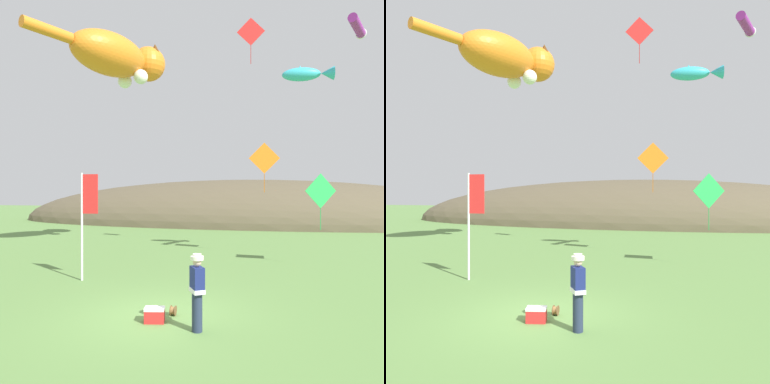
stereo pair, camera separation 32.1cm
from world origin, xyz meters
TOP-DOWN VIEW (x-y plane):
  - ground_plane at (0.00, 0.00)m, footprint 120.00×120.00m
  - distant_hill_ridge at (0.00, 28.35)m, footprint 48.10×15.42m
  - festival_attendant at (1.19, -0.78)m, footprint 0.44×0.49m
  - kite_spool at (0.37, 0.16)m, footprint 0.13×0.26m
  - picnic_cooler at (0.06, -0.41)m, footprint 0.54×0.41m
  - festival_banner_pole at (-3.66, 3.05)m, footprint 0.66×0.08m
  - kite_giant_cat at (-5.11, 9.20)m, footprint 4.47×7.64m
  - kite_fish_windsock at (4.31, 8.63)m, footprint 2.32×0.80m
  - kite_tube_streamer at (6.12, 7.00)m, footprint 1.04×1.85m
  - kite_diamond_green at (4.76, 7.26)m, footprint 1.30×0.67m
  - kite_diamond_red at (1.74, 9.40)m, footprint 1.36×0.12m
  - kite_diamond_orange at (2.40, 9.19)m, footprint 1.47×0.29m

SIDE VIEW (x-z plane):
  - ground_plane at x=0.00m, z-range 0.00..0.00m
  - distant_hill_ridge at x=0.00m, z-range -4.26..4.26m
  - kite_spool at x=0.37m, z-range 0.00..0.26m
  - picnic_cooler at x=0.06m, z-range 0.00..0.36m
  - festival_attendant at x=1.19m, z-range 0.07..1.84m
  - festival_banner_pole at x=-3.66m, z-range 0.59..4.44m
  - kite_diamond_green at x=4.76m, z-range 2.00..4.36m
  - kite_diamond_orange at x=2.40m, z-range 3.55..5.94m
  - kite_fish_windsock at x=4.31m, z-range 8.15..8.86m
  - kite_tube_streamer at x=6.12m, z-range 9.58..10.02m
  - kite_giant_cat at x=-5.11m, z-range 8.91..11.43m
  - kite_diamond_red at x=1.74m, z-range 9.84..12.10m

